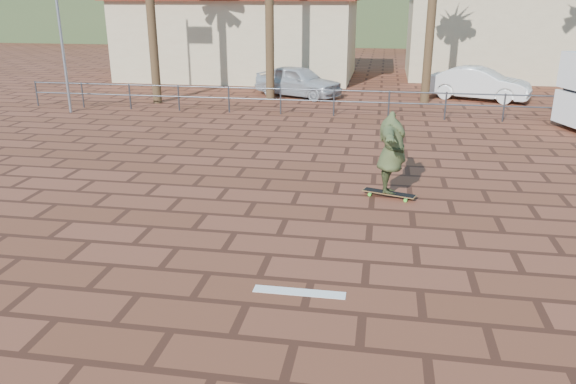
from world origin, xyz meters
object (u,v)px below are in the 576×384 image
object	(u,v)px
skateboarder	(392,153)
car_silver	(298,81)
longboard	(389,193)
car_white	(479,84)

from	to	relation	value
skateboarder	car_silver	xyz separation A→B (m)	(-3.97, 12.70, -0.35)
longboard	car_silver	xyz separation A→B (m)	(-3.97, 12.70, 0.58)
car_silver	car_white	distance (m)	7.74
skateboarder	car_white	bearing A→B (deg)	-17.33
skateboarder	car_white	distance (m)	13.72
longboard	car_white	bearing A→B (deg)	92.18
longboard	skateboarder	distance (m)	0.93
longboard	car_silver	size ratio (longest dim) A/B	0.31
car_silver	car_white	xyz separation A→B (m)	(7.73, 0.50, 0.01)
longboard	car_silver	world-z (taller)	car_silver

